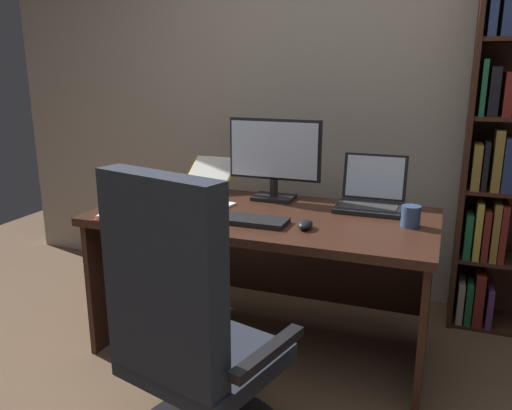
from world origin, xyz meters
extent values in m
cube|color=#A89E8E|center=(0.00, 1.87, 1.25)|extent=(4.98, 0.12, 2.50)
cube|color=#381E14|center=(-0.25, 0.92, 0.72)|extent=(1.67, 0.81, 0.04)
cube|color=#381E14|center=(-1.05, 0.92, 0.35)|extent=(0.03, 0.75, 0.70)
cube|color=#381E14|center=(0.55, 0.92, 0.35)|extent=(0.03, 0.75, 0.70)
cube|color=#381E14|center=(-0.25, 1.30, 0.39)|extent=(1.55, 0.03, 0.49)
cube|color=#381E14|center=(0.68, 1.63, 0.99)|extent=(0.02, 0.31, 1.98)
cube|color=gray|center=(0.73, 1.59, 0.14)|extent=(0.03, 0.21, 0.24)
cube|color=#195633|center=(0.77, 1.58, 0.14)|extent=(0.03, 0.18, 0.24)
cube|color=maroon|center=(0.82, 1.61, 0.17)|extent=(0.05, 0.25, 0.30)
cube|color=#512D66|center=(0.88, 1.61, 0.13)|extent=(0.03, 0.25, 0.22)
cube|color=#195633|center=(0.73, 1.59, 0.54)|extent=(0.04, 0.22, 0.25)
cube|color=gold|center=(0.77, 1.59, 0.57)|extent=(0.03, 0.20, 0.32)
cube|color=maroon|center=(0.82, 1.57, 0.55)|extent=(0.03, 0.18, 0.28)
cube|color=olive|center=(0.86, 1.61, 0.57)|extent=(0.04, 0.25, 0.32)
cube|color=maroon|center=(0.90, 1.60, 0.57)|extent=(0.03, 0.23, 0.32)
cube|color=olive|center=(0.73, 1.58, 0.92)|extent=(0.04, 0.19, 0.24)
cube|color=black|center=(0.77, 1.59, 0.93)|extent=(0.03, 0.22, 0.26)
cube|color=olive|center=(0.83, 1.57, 0.96)|extent=(0.04, 0.17, 0.32)
cube|color=navy|center=(0.88, 1.59, 0.95)|extent=(0.06, 0.22, 0.28)
cube|color=#195633|center=(0.72, 1.60, 1.34)|extent=(0.03, 0.23, 0.28)
cube|color=black|center=(0.77, 1.60, 1.32)|extent=(0.05, 0.23, 0.25)
cube|color=maroon|center=(0.84, 1.59, 1.30)|extent=(0.04, 0.22, 0.22)
cube|color=navy|center=(0.73, 1.60, 1.70)|extent=(0.04, 0.23, 0.23)
cube|color=navy|center=(0.79, 1.59, 1.74)|extent=(0.05, 0.22, 0.30)
cylinder|color=black|center=(-0.20, 0.15, 0.20)|extent=(0.06, 0.06, 0.30)
cube|color=#232833|center=(-0.20, 0.15, 0.39)|extent=(0.61, 0.59, 0.07)
cube|color=#232833|center=(-0.25, -0.05, 0.77)|extent=(0.48, 0.22, 0.71)
cube|color=black|center=(-0.47, 0.22, 0.51)|extent=(0.15, 0.38, 0.04)
cube|color=black|center=(0.07, 0.07, 0.51)|extent=(0.15, 0.38, 0.04)
cube|color=black|center=(-0.29, 1.19, 0.75)|extent=(0.22, 0.16, 0.02)
cylinder|color=black|center=(-0.29, 1.19, 0.81)|extent=(0.04, 0.04, 0.09)
cube|color=black|center=(-0.29, 1.20, 1.01)|extent=(0.51, 0.02, 0.33)
cube|color=silver|center=(-0.29, 1.18, 1.01)|extent=(0.48, 0.00, 0.30)
cube|color=black|center=(0.23, 1.15, 0.75)|extent=(0.33, 0.25, 0.02)
cube|color=#2D2D30|center=(0.23, 1.13, 0.76)|extent=(0.28, 0.14, 0.00)
cube|color=black|center=(0.23, 1.31, 0.88)|extent=(0.33, 0.05, 0.24)
cube|color=silver|center=(0.23, 1.30, 0.88)|extent=(0.29, 0.04, 0.21)
cube|color=black|center=(-0.29, 0.74, 0.75)|extent=(0.42, 0.15, 0.02)
ellipsoid|color=black|center=(0.01, 0.74, 0.76)|extent=(0.06, 0.10, 0.04)
cube|color=black|center=(-0.70, 1.17, 0.75)|extent=(0.14, 0.12, 0.01)
cube|color=black|center=(-0.70, 1.13, 0.76)|extent=(0.25, 0.01, 0.01)
cube|color=yellow|center=(-0.70, 1.28, 0.84)|extent=(0.27, 0.22, 0.16)
cube|color=white|center=(-0.70, 1.27, 0.85)|extent=(0.25, 0.20, 0.14)
cube|color=#DB422D|center=(-0.85, 0.68, 0.74)|extent=(0.28, 0.34, 0.01)
cube|color=#DB422D|center=(-0.61, 0.71, 0.74)|extent=(0.28, 0.34, 0.01)
cube|color=white|center=(-0.85, 0.68, 0.76)|extent=(0.26, 0.32, 0.02)
cube|color=white|center=(-0.61, 0.71, 0.76)|extent=(0.26, 0.32, 0.02)
cylinder|color=#B7B7BC|center=(-0.73, 0.69, 0.75)|extent=(0.05, 0.28, 0.02)
cube|color=white|center=(-0.53, 0.93, 0.75)|extent=(0.18, 0.23, 0.01)
cylinder|color=navy|center=(-0.51, 0.93, 0.75)|extent=(0.14, 0.03, 0.01)
cylinder|color=#334C7A|center=(0.45, 0.94, 0.79)|extent=(0.09, 0.09, 0.10)
camera|label=1|loc=(0.58, -1.40, 1.45)|focal=36.28mm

